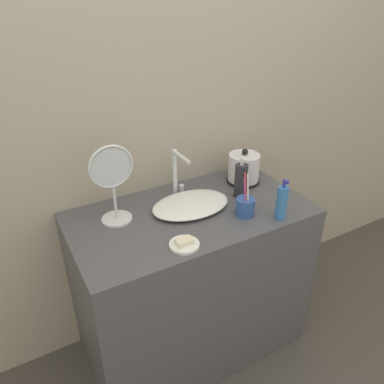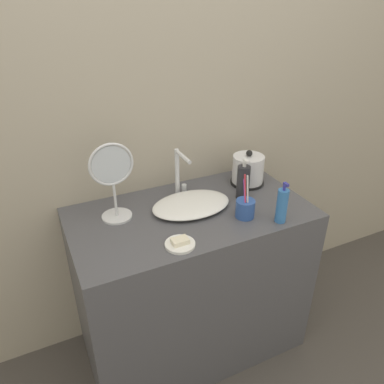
% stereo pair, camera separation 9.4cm
% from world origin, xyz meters
% --- Properties ---
extents(ground_plane, '(12.00, 12.00, 0.00)m').
position_xyz_m(ground_plane, '(0.00, 0.00, 0.00)').
color(ground_plane, '#47423D').
extents(wall_back, '(6.00, 0.04, 2.60)m').
position_xyz_m(wall_back, '(0.00, 0.60, 1.30)').
color(wall_back, '#ADA38E').
rests_on(wall_back, ground_plane).
extents(vanity_counter, '(1.07, 0.58, 0.83)m').
position_xyz_m(vanity_counter, '(0.00, 0.29, 0.41)').
color(vanity_counter, '#4C4C51').
rests_on(vanity_counter, ground_plane).
extents(sink_basin, '(0.36, 0.25, 0.04)m').
position_xyz_m(sink_basin, '(0.01, 0.32, 0.85)').
color(sink_basin, white).
rests_on(sink_basin, vanity_counter).
extents(faucet, '(0.06, 0.15, 0.23)m').
position_xyz_m(faucet, '(0.02, 0.46, 0.96)').
color(faucet, silver).
rests_on(faucet, vanity_counter).
extents(electric_kettle, '(0.17, 0.17, 0.18)m').
position_xyz_m(electric_kettle, '(0.38, 0.42, 0.90)').
color(electric_kettle, black).
rests_on(electric_kettle, vanity_counter).
extents(toothbrush_cup, '(0.08, 0.08, 0.21)m').
position_xyz_m(toothbrush_cup, '(0.19, 0.15, 0.87)').
color(toothbrush_cup, '#2D519E').
rests_on(toothbrush_cup, vanity_counter).
extents(lotion_bottle, '(0.05, 0.05, 0.19)m').
position_xyz_m(lotion_bottle, '(0.31, 0.06, 0.90)').
color(lotion_bottle, '#3370B7').
rests_on(lotion_bottle, vanity_counter).
extents(shampoo_bottle, '(0.06, 0.06, 0.20)m').
position_xyz_m(shampoo_bottle, '(0.27, 0.30, 0.91)').
color(shampoo_bottle, '#28282D').
rests_on(shampoo_bottle, vanity_counter).
extents(soap_dish, '(0.12, 0.12, 0.03)m').
position_xyz_m(soap_dish, '(-0.15, 0.08, 0.84)').
color(soap_dish, white).
rests_on(soap_dish, vanity_counter).
extents(vanity_mirror, '(0.19, 0.13, 0.34)m').
position_xyz_m(vanity_mirror, '(-0.31, 0.39, 1.01)').
color(vanity_mirror, silver).
rests_on(vanity_mirror, vanity_counter).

